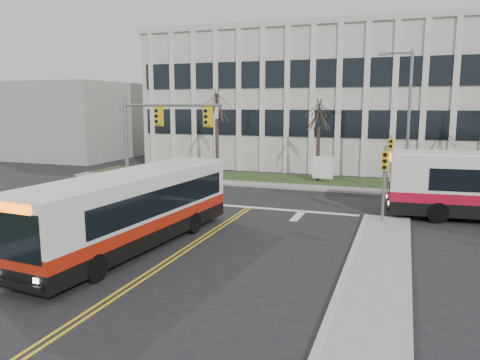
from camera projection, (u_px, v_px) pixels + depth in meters
name	position (u px, v px, depth m)	size (l,w,h in m)	color
ground	(186.00, 250.00, 18.72)	(120.00, 120.00, 0.00)	black
sidewalk_east	(370.00, 336.00, 11.59)	(2.00, 26.00, 0.14)	#9E9B93
sidewalk_cross	(354.00, 190.00, 31.21)	(44.00, 1.60, 0.14)	#9E9B93
building_lawn	(358.00, 184.00, 33.81)	(44.00, 5.00, 0.12)	#29421C
office_building	(373.00, 101.00, 44.03)	(40.00, 16.00, 12.00)	beige
building_annex	(75.00, 120.00, 50.83)	(12.00, 12.00, 8.00)	#9E9B93
mast_arm_signal	(151.00, 131.00, 26.55)	(6.11, 0.38, 6.20)	slate
signal_pole_near	(384.00, 173.00, 22.37)	(0.34, 0.39, 3.80)	slate
signal_pole_far	(390.00, 155.00, 30.28)	(0.34, 0.39, 3.80)	slate
streetlight	(406.00, 113.00, 30.32)	(2.15, 0.25, 9.20)	slate
directory_sign	(323.00, 168.00, 33.99)	(1.50, 0.12, 2.00)	slate
tree_left	(217.00, 107.00, 36.56)	(1.80, 1.80, 7.70)	#42352B
tree_mid	(319.00, 116.00, 34.21)	(1.80, 1.80, 6.82)	#42352B
bus_main	(133.00, 211.00, 18.77)	(2.46, 11.35, 3.03)	silver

